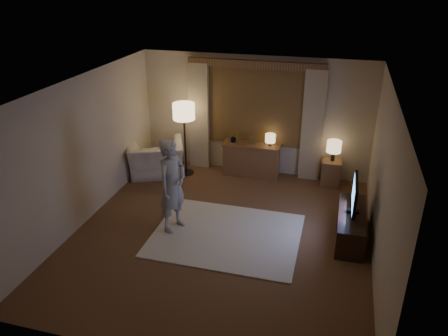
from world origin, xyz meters
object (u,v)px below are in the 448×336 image
(armchair, at_px, (156,159))
(side_table, at_px, (331,173))
(sideboard, at_px, (251,160))
(person, at_px, (172,186))
(tv_stand, at_px, (351,225))

(armchair, relative_size, side_table, 2.10)
(sideboard, bearing_deg, person, -108.50)
(sideboard, height_order, armchair, armchair)
(side_table, distance_m, tv_stand, 2.02)
(side_table, relative_size, tv_stand, 0.40)
(side_table, relative_size, person, 0.34)
(side_table, bearing_deg, person, -136.11)
(tv_stand, xyz_separation_m, person, (-3.00, -0.51, 0.60))
(armchair, bearing_deg, tv_stand, 137.12)
(sideboard, bearing_deg, tv_stand, -43.23)
(sideboard, height_order, person, person)
(side_table, bearing_deg, armchair, -172.68)
(armchair, xyz_separation_m, person, (1.19, -2.00, 0.47))
(side_table, xyz_separation_m, person, (-2.58, -2.48, 0.57))
(sideboard, xyz_separation_m, side_table, (1.73, -0.05, -0.07))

